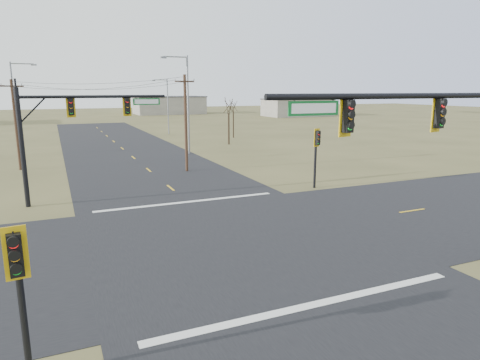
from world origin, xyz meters
The scene contains 18 objects.
ground centered at (0.00, 0.00, 0.00)m, with size 320.00×320.00×0.00m, color olive.
road_ew centered at (0.00, 0.00, 0.01)m, with size 160.00×14.00×0.02m, color black.
road_ns centered at (0.00, 0.00, 0.01)m, with size 14.00×160.00×0.02m, color black.
stop_bar_near centered at (0.00, -7.50, 0.03)m, with size 12.00×0.40×0.01m, color silver.
stop_bar_far centered at (0.00, 7.50, 0.03)m, with size 12.00×0.40×0.01m, color silver.
mast_arm_near centered at (5.41, -7.56, 5.57)m, with size 11.13×0.51×7.68m.
mast_arm_far centered at (-6.72, 10.55, 5.36)m, with size 9.19×0.45×7.44m.
pedestal_signal_ne centered at (10.02, 7.64, 3.28)m, with size 0.64×0.56×4.51m.
pedestal_signal_sw centered at (-8.82, -7.96, 3.06)m, with size 0.60×0.52×4.16m.
utility_pole_near centered at (3.11, 18.11, 4.49)m, with size 1.98×0.92×8.58m.
utility_pole_far centered at (-10.83, 24.88, 4.30)m, with size 1.93×0.76×8.18m.
streetlight_a centered at (6.21, 28.34, 6.17)m, with size 3.07×0.38×10.98m.
streetlight_b centered at (9.59, 50.90, 5.04)m, with size 2.50×0.25×8.98m.
streetlight_c centered at (-11.54, 39.29, 5.88)m, with size 2.93×0.42×10.47m.
bare_tree_c centered at (13.93, 34.61, 5.20)m, with size 3.00×3.00×6.63m.
bare_tree_d centered at (17.60, 41.79, 4.86)m, with size 2.82×2.82×6.04m.
warehouse_mid centered at (25.00, 110.00, 2.50)m, with size 20.00×12.00×5.00m, color #9C968B.
warehouse_right centered at (55.00, 85.00, 2.25)m, with size 18.00×10.00×4.50m, color #9C968B.
Camera 1 is at (-7.74, -18.88, 7.30)m, focal length 32.00 mm.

